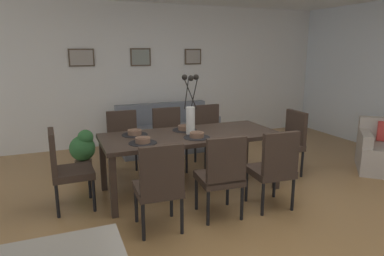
{
  "coord_description": "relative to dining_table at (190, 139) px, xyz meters",
  "views": [
    {
      "loc": [
        -1.78,
        -3.17,
        1.77
      ],
      "look_at": [
        -0.24,
        0.64,
        0.83
      ],
      "focal_mm": 32.05,
      "sensor_mm": 36.0,
      "label": 1
    }
  ],
  "objects": [
    {
      "name": "placemat_far_left",
      "position": [
        0.0,
        -0.21,
        0.07
      ],
      "size": [
        0.32,
        0.32,
        0.01
      ],
      "primitive_type": "cylinder",
      "color": "black",
      "rests_on": "dining_table"
    },
    {
      "name": "bowl_near_left",
      "position": [
        -0.66,
        -0.21,
        0.11
      ],
      "size": [
        0.17,
        0.17,
        0.07
      ],
      "color": "brown",
      "rests_on": "dining_table"
    },
    {
      "name": "dining_chair_head_west",
      "position": [
        -1.5,
        0.01,
        -0.16
      ],
      "size": [
        0.45,
        0.45,
        0.92
      ],
      "color": "#33261E",
      "rests_on": "ground"
    },
    {
      "name": "dining_chair_near_right",
      "position": [
        -0.68,
        0.84,
        -0.16
      ],
      "size": [
        0.45,
        0.45,
        0.92
      ],
      "color": "#33261E",
      "rests_on": "ground"
    },
    {
      "name": "ground_plane",
      "position": [
        0.24,
        -0.7,
        -0.67
      ],
      "size": [
        9.0,
        9.0,
        0.0
      ],
      "primitive_type": "plane",
      "color": "olive"
    },
    {
      "name": "bowl_far_left",
      "position": [
        0.0,
        -0.21,
        0.11
      ],
      "size": [
        0.17,
        0.17,
        0.07
      ],
      "color": "brown",
      "rests_on": "dining_table"
    },
    {
      "name": "dining_chair_far_left",
      "position": [
        0.02,
        -0.84,
        -0.16
      ],
      "size": [
        0.47,
        0.47,
        0.92
      ],
      "color": "#33261E",
      "rests_on": "ground"
    },
    {
      "name": "potted_plant",
      "position": [
        -1.23,
        1.06,
        -0.3
      ],
      "size": [
        0.36,
        0.36,
        0.67
      ],
      "color": "brown",
      "rests_on": "ground"
    },
    {
      "name": "dining_chair_mid_right",
      "position": [
        0.67,
        0.87,
        -0.16
      ],
      "size": [
        0.45,
        0.45,
        0.92
      ],
      "color": "#33261E",
      "rests_on": "ground"
    },
    {
      "name": "placemat_far_right",
      "position": [
        0.0,
        0.21,
        0.07
      ],
      "size": [
        0.32,
        0.32,
        0.01
      ],
      "primitive_type": "cylinder",
      "color": "black",
      "rests_on": "dining_table"
    },
    {
      "name": "placemat_near_right",
      "position": [
        -0.66,
        0.21,
        0.07
      ],
      "size": [
        0.32,
        0.32,
        0.01
      ],
      "primitive_type": "cylinder",
      "color": "black",
      "rests_on": "dining_table"
    },
    {
      "name": "dining_chair_head_east",
      "position": [
        1.52,
        0.01,
        -0.16
      ],
      "size": [
        0.45,
        0.45,
        0.92
      ],
      "color": "#33261E",
      "rests_on": "ground"
    },
    {
      "name": "back_wall_panel",
      "position": [
        0.24,
        2.55,
        0.63
      ],
      "size": [
        9.0,
        0.1,
        2.6
      ],
      "primitive_type": "cube",
      "color": "silver",
      "rests_on": "ground"
    },
    {
      "name": "framed_picture_right",
      "position": [
        1.05,
        2.48,
        0.96
      ],
      "size": [
        0.34,
        0.03,
        0.3
      ],
      "color": "#473828"
    },
    {
      "name": "sofa",
      "position": [
        0.29,
        1.88,
        -0.39
      ],
      "size": [
        1.71,
        0.84,
        0.8
      ],
      "color": "slate",
      "rests_on": "ground"
    },
    {
      "name": "bowl_near_right",
      "position": [
        -0.66,
        0.21,
        0.11
      ],
      "size": [
        0.17,
        0.17,
        0.07
      ],
      "color": "brown",
      "rests_on": "dining_table"
    },
    {
      "name": "dining_chair_mid_left",
      "position": [
        0.65,
        -0.86,
        -0.16
      ],
      "size": [
        0.47,
        0.47,
        0.92
      ],
      "color": "#33261E",
      "rests_on": "ground"
    },
    {
      "name": "dining_table",
      "position": [
        0.0,
        0.0,
        0.0
      ],
      "size": [
        2.2,
        0.91,
        0.74
      ],
      "color": "#33261E",
      "rests_on": "ground"
    },
    {
      "name": "framed_picture_left",
      "position": [
        -1.05,
        2.48,
        0.96
      ],
      "size": [
        0.43,
        0.03,
        0.31
      ],
      "color": "#473828"
    },
    {
      "name": "placemat_near_left",
      "position": [
        -0.66,
        -0.21,
        0.07
      ],
      "size": [
        0.32,
        0.32,
        0.01
      ],
      "primitive_type": "cylinder",
      "color": "black",
      "rests_on": "dining_table"
    },
    {
      "name": "centerpiece_vase",
      "position": [
        0.0,
        0.0,
        0.35
      ],
      "size": [
        0.21,
        0.23,
        0.73
      ],
      "color": "silver",
      "rests_on": "dining_table"
    },
    {
      "name": "framed_picture_center",
      "position": [
        0.0,
        2.48,
        0.96
      ],
      "size": [
        0.38,
        0.03,
        0.32
      ],
      "color": "#473828"
    },
    {
      "name": "bowl_far_right",
      "position": [
        0.0,
        0.21,
        0.11
      ],
      "size": [
        0.17,
        0.17,
        0.07
      ],
      "color": "brown",
      "rests_on": "dining_table"
    },
    {
      "name": "dining_chair_near_left",
      "position": [
        -0.67,
        -0.87,
        -0.16
      ],
      "size": [
        0.46,
        0.46,
        0.92
      ],
      "color": "#33261E",
      "rests_on": "ground"
    },
    {
      "name": "dining_chair_far_right",
      "position": [
        -0.01,
        0.85,
        -0.16
      ],
      "size": [
        0.46,
        0.46,
        0.92
      ],
      "color": "#33261E",
      "rests_on": "ground"
    }
  ]
}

